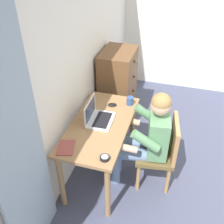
% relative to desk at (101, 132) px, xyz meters
% --- Properties ---
extents(wall_back, '(4.80, 0.05, 2.50)m').
position_rel_desk_xyz_m(wall_back, '(0.22, 0.37, 0.62)').
color(wall_back, silver).
rests_on(wall_back, ground_plane).
extents(curtain_panel, '(0.60, 0.03, 2.22)m').
position_rel_desk_xyz_m(curtain_panel, '(-0.95, 0.30, 0.48)').
color(curtain_panel, '#8EA3B7').
rests_on(curtain_panel, ground_plane).
extents(desk, '(1.19, 0.60, 0.75)m').
position_rel_desk_xyz_m(desk, '(0.00, 0.00, 0.00)').
color(desk, '#9E754C').
rests_on(desk, ground_plane).
extents(dresser, '(0.59, 0.46, 1.12)m').
position_rel_desk_xyz_m(dresser, '(1.06, 0.10, -0.07)').
color(dresser, brown).
rests_on(dresser, ground_plane).
extents(chair, '(0.48, 0.46, 0.86)m').
position_rel_desk_xyz_m(chair, '(0.07, -0.67, -0.15)').
color(chair, brown).
rests_on(chair, ground_plane).
extents(person_seated, '(0.59, 0.62, 1.18)m').
position_rel_desk_xyz_m(person_seated, '(0.05, -0.49, 0.03)').
color(person_seated, '#6B84AD').
rests_on(person_seated, ground_plane).
extents(laptop, '(0.35, 0.26, 0.24)m').
position_rel_desk_xyz_m(laptop, '(0.04, 0.04, 0.17)').
color(laptop, silver).
rests_on(laptop, desk).
extents(computer_mouse, '(0.09, 0.11, 0.03)m').
position_rel_desk_xyz_m(computer_mouse, '(0.35, -0.03, 0.13)').
color(computer_mouse, black).
rests_on(computer_mouse, desk).
extents(desk_clock, '(0.09, 0.09, 0.03)m').
position_rel_desk_xyz_m(desk_clock, '(-0.48, -0.20, 0.13)').
color(desk_clock, black).
rests_on(desk_clock, desk).
extents(notebook_pad, '(0.24, 0.20, 0.01)m').
position_rel_desk_xyz_m(notebook_pad, '(-0.45, 0.19, 0.12)').
color(notebook_pad, '#994742').
rests_on(notebook_pad, desk).
extents(coffee_mug, '(0.12, 0.08, 0.09)m').
position_rel_desk_xyz_m(coffee_mug, '(0.45, -0.22, 0.16)').
color(coffee_mug, '#33518C').
rests_on(coffee_mug, desk).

